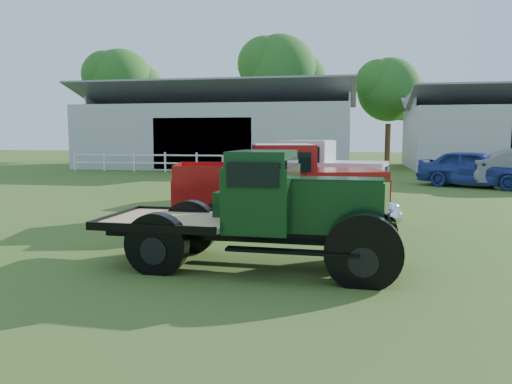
% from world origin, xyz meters
% --- Properties ---
extents(ground, '(120.00, 120.00, 0.00)m').
position_xyz_m(ground, '(0.00, 0.00, 0.00)').
color(ground, '#335E14').
extents(shed_left, '(18.80, 10.20, 5.60)m').
position_xyz_m(shed_left, '(-7.00, 26.00, 2.80)').
color(shed_left, '#9D9D9D').
rests_on(shed_left, ground).
extents(fence_rail, '(14.20, 0.16, 1.20)m').
position_xyz_m(fence_rail, '(-8.00, 20.00, 0.60)').
color(fence_rail, white).
rests_on(fence_rail, ground).
extents(tree_a, '(6.30, 6.30, 10.50)m').
position_xyz_m(tree_a, '(-18.00, 33.00, 5.25)').
color(tree_a, '#355721').
rests_on(tree_a, ground).
extents(tree_b, '(6.90, 6.90, 11.50)m').
position_xyz_m(tree_b, '(-4.00, 34.00, 5.75)').
color(tree_b, '#355721').
rests_on(tree_b, ground).
extents(tree_c, '(5.40, 5.40, 9.00)m').
position_xyz_m(tree_c, '(5.00, 33.00, 4.50)').
color(tree_c, '#355721').
rests_on(tree_c, ground).
extents(vintage_flatbed, '(4.99, 2.11, 1.95)m').
position_xyz_m(vintage_flatbed, '(0.58, -0.68, 0.98)').
color(vintage_flatbed, '#103316').
rests_on(vintage_flatbed, ground).
extents(red_pickup, '(5.84, 3.33, 2.00)m').
position_xyz_m(red_pickup, '(0.26, 3.95, 1.00)').
color(red_pickup, '#9E1210').
rests_on(red_pickup, ground).
extents(white_pickup, '(5.72, 2.98, 2.00)m').
position_xyz_m(white_pickup, '(0.60, 7.78, 1.00)').
color(white_pickup, silver).
rests_on(white_pickup, ground).
extents(misc_car_blue, '(5.03, 3.91, 1.60)m').
position_xyz_m(misc_car_blue, '(7.35, 13.91, 0.80)').
color(misc_car_blue, navy).
rests_on(misc_car_blue, ground).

